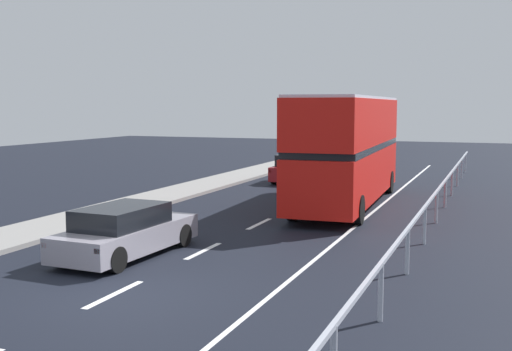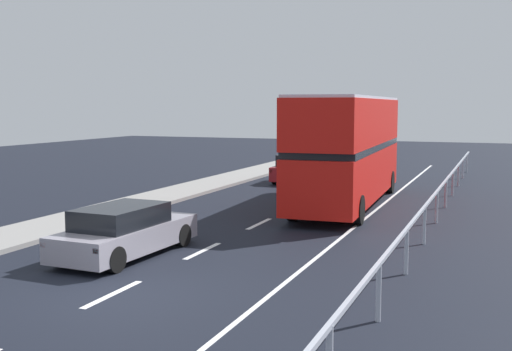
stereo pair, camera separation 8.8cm
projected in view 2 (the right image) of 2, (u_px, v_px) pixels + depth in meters
ground_plane at (116, 295)px, 13.47m from camera, size 75.72×120.00×0.10m
lane_paint_markings at (315, 226)px, 20.91m from camera, size 3.26×46.00×0.01m
bridge_side_railing at (431, 204)px, 19.67m from camera, size 0.10×42.00×1.13m
double_decker_bus_red at (348, 148)px, 24.98m from camera, size 2.91×11.22×4.30m
hatchback_car_near at (125, 232)px, 16.68m from camera, size 1.96×4.59×1.36m
sedan_car_ahead at (297, 168)px, 33.01m from camera, size 1.95×4.30×1.45m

